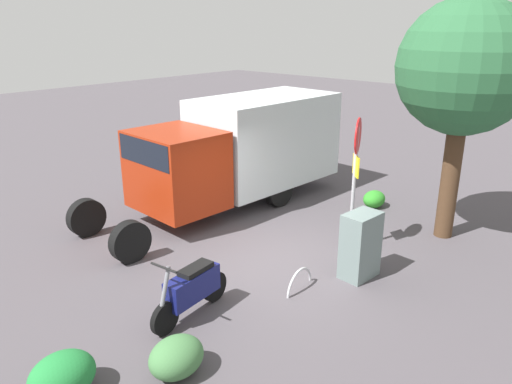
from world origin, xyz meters
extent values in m
plane|color=#4A444A|center=(0.00, 0.00, 0.00)|extent=(60.00, 60.00, 0.00)
cylinder|color=black|center=(-2.68, -3.79, 0.45)|extent=(0.91, 0.29, 0.90)
cylinder|color=black|center=(-2.60, -1.89, 0.45)|extent=(0.91, 0.29, 0.90)
cylinder|color=black|center=(1.97, -4.00, 0.45)|extent=(0.91, 0.29, 0.90)
cylinder|color=black|center=(2.06, -2.10, 0.45)|extent=(0.91, 0.29, 0.90)
cube|color=silver|center=(-3.04, -2.82, 1.65)|extent=(4.25, 2.38, 2.40)
cube|color=#98260D|center=(0.04, -2.96, 1.40)|extent=(1.89, 2.18, 1.90)
cube|color=black|center=(0.04, -2.96, 2.00)|extent=(1.91, 2.02, 0.60)
cylinder|color=black|center=(3.18, 0.48, 0.28)|extent=(0.57, 0.16, 0.56)
cylinder|color=black|center=(1.94, 0.34, 0.28)|extent=(0.57, 0.16, 0.56)
cube|color=navy|center=(2.51, 0.40, 0.56)|extent=(1.13, 0.45, 0.48)
cube|color=black|center=(2.41, 0.39, 0.83)|extent=(0.67, 0.35, 0.12)
cylinder|color=slate|center=(3.13, 0.48, 0.83)|extent=(0.29, 0.10, 0.69)
cylinder|color=black|center=(3.13, 0.48, 1.18)|extent=(0.10, 0.55, 0.04)
cylinder|color=#9E9EA3|center=(-1.53, 1.02, 1.39)|extent=(0.08, 0.08, 2.77)
cylinder|color=red|center=(-1.53, 1.04, 2.58)|extent=(0.71, 0.32, 0.76)
cube|color=yellow|center=(-1.53, 1.04, 1.94)|extent=(0.33, 0.33, 0.44)
cylinder|color=#47301E|center=(-3.67, 2.26, 1.44)|extent=(0.41, 0.41, 2.88)
sphere|color=#285E36|center=(-3.67, 2.26, 3.90)|extent=(2.91, 2.91, 2.91)
cube|color=slate|center=(-0.60, 1.81, 0.67)|extent=(0.79, 0.56, 1.34)
torus|color=#B7B7BC|center=(0.59, 1.24, 0.00)|extent=(0.85, 0.14, 0.85)
ellipsoid|color=#207735|center=(4.98, 0.58, 0.31)|extent=(0.92, 0.75, 0.63)
ellipsoid|color=#2E8A26|center=(-4.24, 0.10, 0.23)|extent=(0.68, 0.56, 0.46)
ellipsoid|color=#40713F|center=(3.68, 1.38, 0.29)|extent=(0.85, 0.69, 0.58)
camera|label=1|loc=(7.28, 6.16, 4.84)|focal=34.65mm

